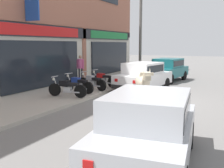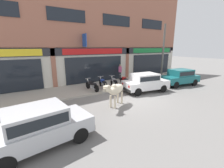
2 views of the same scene
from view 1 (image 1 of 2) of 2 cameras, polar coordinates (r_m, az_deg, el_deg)
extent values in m
plane|color=slate|center=(11.51, 7.69, -3.34)|extent=(90.00, 90.00, 0.00)
cube|color=#A8A093|center=(13.27, -8.62, -1.48)|extent=(19.00, 3.48, 0.13)
cube|color=beige|center=(14.35, -15.41, 5.65)|extent=(23.00, 0.55, 3.40)
cube|color=#28282D|center=(14.14, -14.66, 11.11)|extent=(22.08, 0.08, 0.64)
cube|color=black|center=(14.15, -14.37, 4.23)|extent=(5.83, 0.10, 2.40)
cube|color=red|center=(14.12, -14.57, 11.12)|extent=(6.13, 0.05, 0.52)
cube|color=#9E604C|center=(17.23, -6.09, 6.35)|extent=(0.36, 0.12, 3.40)
cube|color=black|center=(20.56, -0.21, 5.79)|extent=(5.83, 0.10, 2.40)
cube|color=#197A38|center=(20.53, -0.16, 10.53)|extent=(6.13, 0.05, 0.52)
cube|color=#1E479E|center=(13.06, -17.00, 15.44)|extent=(0.08, 0.80, 1.10)
ellipsoid|color=beige|center=(9.76, 6.66, 0.62)|extent=(1.48, 1.10, 0.60)
sphere|color=beige|center=(9.46, 6.90, 1.73)|extent=(0.32, 0.32, 0.32)
cylinder|color=beige|center=(9.47, 7.79, -3.70)|extent=(0.12, 0.12, 0.72)
cylinder|color=beige|center=(9.43, 6.07, -3.72)|extent=(0.12, 0.12, 0.72)
cylinder|color=beige|center=(10.31, 7.08, -2.68)|extent=(0.12, 0.12, 0.72)
cylinder|color=beige|center=(10.28, 5.50, -2.69)|extent=(0.12, 0.12, 0.72)
cylinder|color=beige|center=(8.94, 7.35, 0.84)|extent=(0.52, 0.43, 0.43)
cube|color=beige|center=(8.66, 7.61, 1.72)|extent=(0.42, 0.36, 0.26)
cube|color=tan|center=(8.49, 7.78, 1.31)|extent=(0.20, 0.21, 0.14)
cone|color=beige|center=(8.69, 8.25, 2.93)|extent=(0.13, 0.10, 0.19)
cone|color=beige|center=(8.66, 6.94, 2.94)|extent=(0.13, 0.10, 0.19)
cube|color=beige|center=(8.75, 8.58, 2.17)|extent=(0.10, 0.14, 0.10)
cube|color=beige|center=(8.71, 6.50, 2.18)|extent=(0.10, 0.14, 0.10)
cylinder|color=beige|center=(10.52, 6.13, 0.00)|extent=(0.16, 0.11, 0.60)
cylinder|color=black|center=(16.13, 12.67, 1.05)|extent=(0.62, 0.27, 0.60)
cylinder|color=black|center=(16.72, 8.10, 1.43)|extent=(0.62, 0.27, 0.60)
cylinder|color=black|center=(18.27, 15.42, 1.81)|extent=(0.62, 0.27, 0.60)
cylinder|color=black|center=(18.79, 11.28, 2.14)|extent=(0.62, 0.27, 0.60)
cube|color=#196066|center=(17.43, 11.95, 2.61)|extent=(3.69, 2.09, 0.60)
cube|color=#196066|center=(17.47, 12.14, 4.53)|extent=(2.09, 1.70, 0.56)
cube|color=black|center=(17.47, 12.14, 4.53)|extent=(1.94, 1.70, 0.35)
cube|color=black|center=(15.88, 9.48, 1.32)|extent=(0.34, 1.52, 0.20)
cube|color=black|center=(19.05, 13.97, 2.38)|extent=(0.34, 1.52, 0.20)
sphere|color=silver|center=(15.62, 11.05, 2.26)|extent=(0.14, 0.14, 0.14)
sphere|color=silver|center=(16.03, 7.91, 2.50)|extent=(0.14, 0.14, 0.14)
cube|color=red|center=(18.87, 15.44, 3.24)|extent=(0.05, 0.16, 0.14)
cube|color=red|center=(19.22, 12.65, 3.44)|extent=(0.05, 0.16, 0.14)
cylinder|color=black|center=(6.61, 3.70, -9.66)|extent=(0.62, 0.25, 0.60)
cylinder|color=black|center=(6.39, 16.45, -10.64)|extent=(0.62, 0.25, 0.60)
cube|color=#B2B5BA|center=(5.29, 7.94, -11.01)|extent=(3.67, 2.02, 0.60)
cube|color=#B2B5BA|center=(5.03, 7.85, -5.14)|extent=(2.06, 1.67, 0.56)
cube|color=black|center=(5.03, 7.85, -5.14)|extent=(1.92, 1.67, 0.35)
cube|color=black|center=(6.98, 10.78, -8.09)|extent=(0.31, 1.52, 0.20)
sphere|color=silver|center=(7.01, 6.99, -5.38)|extent=(0.14, 0.14, 0.14)
sphere|color=silver|center=(6.88, 14.86, -5.89)|extent=(0.14, 0.14, 0.14)
cube|color=red|center=(3.84, -5.22, -17.18)|extent=(0.05, 0.16, 0.14)
cylinder|color=black|center=(14.93, 6.63, 0.61)|extent=(0.62, 0.28, 0.60)
cylinder|color=black|center=(14.29, 11.67, 0.12)|extent=(0.62, 0.28, 0.60)
cylinder|color=black|center=(13.00, 1.64, -0.54)|extent=(0.62, 0.28, 0.60)
cylinder|color=black|center=(12.26, 7.21, -1.16)|extent=(0.62, 0.28, 0.60)
cube|color=white|center=(13.55, 6.92, 1.06)|extent=(3.71, 2.15, 0.60)
cube|color=white|center=(13.40, 6.75, 3.48)|extent=(2.11, 1.73, 0.56)
cube|color=black|center=(13.40, 6.75, 3.48)|extent=(1.96, 1.73, 0.35)
cube|color=black|center=(15.10, 10.10, 0.93)|extent=(0.37, 1.52, 0.20)
cube|color=black|center=(12.12, 2.91, -0.83)|extent=(0.37, 1.52, 0.20)
sphere|color=silver|center=(15.31, 8.56, 2.20)|extent=(0.14, 0.14, 0.14)
sphere|color=silver|center=(14.89, 11.84, 1.93)|extent=(0.14, 0.14, 0.14)
cube|color=red|center=(12.32, 0.92, 0.84)|extent=(0.06, 0.16, 0.14)
cube|color=red|center=(11.79, 4.87, 0.45)|extent=(0.06, 0.16, 0.14)
cylinder|color=black|center=(11.74, -12.36, -1.20)|extent=(0.17, 0.57, 0.56)
cylinder|color=black|center=(11.13, -6.87, -1.59)|extent=(0.17, 0.57, 0.56)
cube|color=#B2B5BA|center=(11.41, -9.60, -1.20)|extent=(0.24, 0.34, 0.24)
cube|color=black|center=(11.44, -10.34, 0.13)|extent=(0.29, 0.43, 0.24)
cube|color=black|center=(11.25, -8.56, -0.07)|extent=(0.28, 0.54, 0.12)
cylinder|color=#B2B5BA|center=(11.66, -12.15, 0.23)|extent=(0.07, 0.27, 0.59)
cylinder|color=#B2B5BA|center=(11.64, -12.37, 1.61)|extent=(0.52, 0.10, 0.03)
sphere|color=silver|center=(11.69, -12.60, 1.03)|extent=(0.12, 0.12, 0.12)
cylinder|color=#B2B5BA|center=(11.16, -8.25, -1.81)|extent=(0.12, 0.48, 0.06)
cylinder|color=black|center=(12.82, -9.41, -0.30)|extent=(0.19, 0.57, 0.56)
cylinder|color=black|center=(11.98, -5.19, -0.84)|extent=(0.19, 0.57, 0.56)
cube|color=#B2B5BA|center=(12.37, -7.31, -0.39)|extent=(0.25, 0.35, 0.24)
cube|color=navy|center=(12.44, -7.87, 0.87)|extent=(0.30, 0.43, 0.24)
cube|color=black|center=(12.17, -6.50, 0.63)|extent=(0.30, 0.55, 0.12)
cylinder|color=#B2B5BA|center=(12.73, -9.26, 1.01)|extent=(0.08, 0.27, 0.59)
cylinder|color=#B2B5BA|center=(12.73, -9.42, 2.28)|extent=(0.52, 0.11, 0.03)
sphere|color=silver|center=(12.79, -9.59, 1.76)|extent=(0.12, 0.12, 0.12)
cylinder|color=#B2B5BA|center=(12.06, -6.41, -0.98)|extent=(0.14, 0.48, 0.06)
cylinder|color=black|center=(13.54, -6.17, 0.25)|extent=(0.23, 0.57, 0.56)
cylinder|color=black|center=(12.67, -2.30, -0.29)|extent=(0.23, 0.57, 0.56)
cube|color=#B2B5BA|center=(13.08, -4.24, 0.15)|extent=(0.27, 0.36, 0.24)
cube|color=#A8AAB2|center=(13.16, -4.74, 1.34)|extent=(0.33, 0.45, 0.24)
cube|color=black|center=(12.88, -3.49, 1.10)|extent=(0.34, 0.56, 0.12)
cylinder|color=#B2B5BA|center=(13.46, -6.01, 1.48)|extent=(0.10, 0.27, 0.59)
cylinder|color=#B2B5BA|center=(13.46, -6.15, 2.68)|extent=(0.51, 0.16, 0.03)
sphere|color=silver|center=(13.51, -6.31, 2.19)|extent=(0.12, 0.12, 0.12)
cylinder|color=#B2B5BA|center=(12.76, -3.44, -0.42)|extent=(0.18, 0.48, 0.06)
cylinder|color=black|center=(14.47, -3.85, 0.81)|extent=(0.22, 0.57, 0.56)
cylinder|color=black|center=(13.66, 0.00, 0.37)|extent=(0.22, 0.57, 0.56)
cube|color=#B2B5BA|center=(14.04, -1.92, 0.75)|extent=(0.26, 0.36, 0.24)
cube|color=red|center=(14.11, -2.42, 1.85)|extent=(0.32, 0.44, 0.24)
cube|color=black|center=(13.85, -1.17, 1.65)|extent=(0.33, 0.55, 0.12)
cylinder|color=#B2B5BA|center=(14.39, -3.69, 1.98)|extent=(0.10, 0.27, 0.59)
cylinder|color=#B2B5BA|center=(14.39, -3.82, 3.09)|extent=(0.51, 0.14, 0.03)
sphere|color=silver|center=(14.44, -3.99, 2.63)|extent=(0.12, 0.12, 0.12)
cylinder|color=#B2B5BA|center=(13.73, -1.08, 0.24)|extent=(0.16, 0.48, 0.06)
cylinder|color=#2D2D33|center=(15.93, -7.12, 1.96)|extent=(0.11, 0.11, 0.82)
cylinder|color=#2D2D33|center=(15.83, -6.59, 1.92)|extent=(0.11, 0.11, 0.82)
cylinder|color=#DB5B93|center=(15.82, -6.90, 4.42)|extent=(0.32, 0.32, 0.56)
cylinder|color=#DB5B93|center=(15.94, -7.52, 4.34)|extent=(0.08, 0.08, 0.56)
cylinder|color=#DB5B93|center=(15.70, -6.27, 4.30)|extent=(0.08, 0.08, 0.56)
sphere|color=tan|center=(15.79, -6.93, 5.87)|extent=(0.20, 0.20, 0.20)
cylinder|color=#595651|center=(17.49, 6.20, 10.10)|extent=(0.18, 0.18, 5.42)
camera|label=2|loc=(5.87, 69.19, 13.80)|focal=24.00mm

